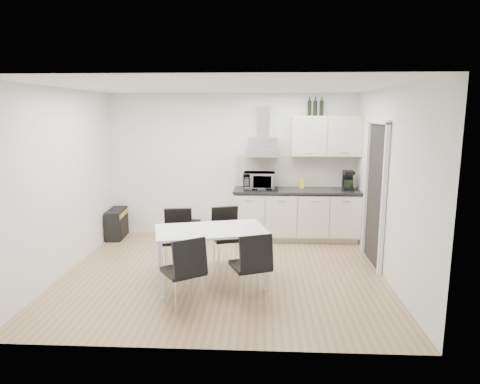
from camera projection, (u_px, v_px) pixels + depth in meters
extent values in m
plane|color=#A1835B|center=(224.00, 273.00, 6.11)|extent=(4.50, 4.50, 0.00)
cube|color=silver|center=(233.00, 165.00, 7.84)|extent=(4.50, 0.10, 2.60)
cube|color=silver|center=(203.00, 220.00, 3.91)|extent=(4.50, 0.10, 2.60)
cube|color=silver|center=(63.00, 182.00, 5.98)|extent=(0.10, 4.00, 2.60)
cube|color=silver|center=(389.00, 185.00, 5.76)|extent=(0.10, 4.00, 2.60)
plane|color=white|center=(222.00, 86.00, 5.63)|extent=(4.50, 4.50, 0.00)
cube|color=white|center=(374.00, 195.00, 6.35)|extent=(0.08, 1.04, 2.10)
cube|color=beige|center=(295.00, 236.00, 7.75)|extent=(2.16, 0.52, 0.10)
cube|color=beige|center=(296.00, 213.00, 7.64)|extent=(2.20, 0.60, 0.76)
cube|color=black|center=(296.00, 191.00, 7.55)|extent=(2.22, 0.64, 0.04)
cube|color=beige|center=(296.00, 171.00, 7.78)|extent=(2.20, 0.02, 0.58)
cube|color=beige|center=(326.00, 136.00, 7.48)|extent=(1.20, 0.35, 0.70)
cube|color=silver|center=(263.00, 147.00, 7.53)|extent=(0.60, 0.46, 0.30)
cube|color=silver|center=(263.00, 121.00, 7.55)|extent=(0.22, 0.20, 0.55)
imported|color=silver|center=(259.00, 179.00, 7.53)|extent=(0.55, 0.31, 0.37)
cube|color=yellow|center=(302.00, 183.00, 7.63)|extent=(0.08, 0.04, 0.18)
cylinder|color=brown|center=(350.00, 187.00, 7.45)|extent=(0.04, 0.04, 0.11)
cylinder|color=#4C6626|center=(354.00, 187.00, 7.45)|extent=(0.04, 0.04, 0.11)
cylinder|color=black|center=(309.00, 106.00, 7.40)|extent=(0.07, 0.07, 0.32)
cylinder|color=black|center=(315.00, 106.00, 7.40)|extent=(0.07, 0.07, 0.32)
cylinder|color=black|center=(322.00, 106.00, 7.39)|extent=(0.07, 0.07, 0.32)
cube|color=white|center=(211.00, 230.00, 5.63)|extent=(1.59, 1.15, 0.03)
cube|color=white|center=(161.00, 271.00, 5.22)|extent=(0.06, 0.06, 0.72)
cube|color=white|center=(266.00, 263.00, 5.48)|extent=(0.06, 0.06, 0.72)
cube|color=white|center=(160.00, 252.00, 5.91)|extent=(0.06, 0.06, 0.72)
cube|color=white|center=(253.00, 246.00, 6.18)|extent=(0.06, 0.06, 0.72)
cube|color=black|center=(117.00, 224.00, 7.79)|extent=(0.30, 0.65, 0.53)
cube|color=gold|center=(124.00, 214.00, 7.75)|extent=(0.05, 0.57, 0.08)
cube|color=black|center=(195.00, 227.00, 7.99)|extent=(0.19, 0.18, 0.28)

